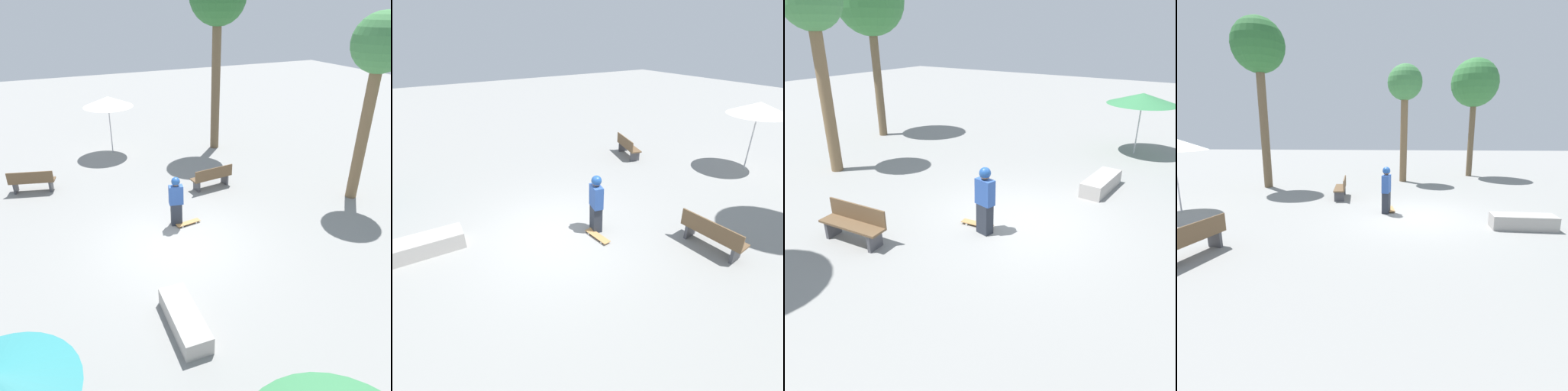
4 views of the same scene
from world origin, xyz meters
TOP-DOWN VIEW (x-y plane):
  - ground_plane at (0.00, 0.00)m, footprint 60.00×60.00m
  - skater_main at (-0.98, 0.38)m, footprint 0.33×0.47m
  - skateboard at (-0.81, 0.71)m, footprint 0.29×0.82m
  - concrete_ledge at (3.06, -1.08)m, footprint 1.84×0.70m
  - bench_near at (-2.90, 2.60)m, footprint 0.59×1.64m
  - shade_umbrella_green at (7.31, -1.03)m, footprint 2.49×2.49m
  - palm_tree_right at (-0.14, 6.84)m, footprint 1.81×1.81m
  - palm_tree_center_right at (3.96, 8.98)m, footprint 2.70×2.70m

SIDE VIEW (x-z plane):
  - ground_plane at x=0.00m, z-range 0.00..0.00m
  - skateboard at x=-0.81m, z-range 0.02..0.09m
  - concrete_ledge at x=3.06m, z-range 0.00..0.42m
  - bench_near at x=-2.90m, z-range 0.00..0.85m
  - skater_main at x=-0.98m, z-range 0.06..1.68m
  - shade_umbrella_green at x=7.31m, z-range 0.93..3.18m
  - palm_tree_right at x=-0.14m, z-range 1.85..7.95m
  - palm_tree_center_right at x=3.96m, z-range 1.95..8.71m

